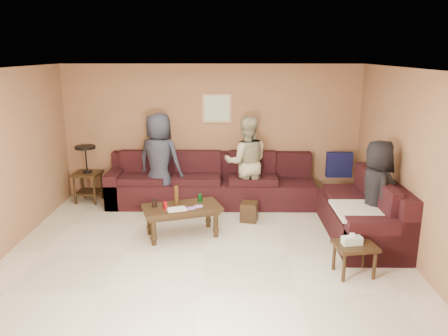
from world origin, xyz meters
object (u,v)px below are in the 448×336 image
sectional_sofa (258,196)px  person_middle (246,162)px  coffee_table (182,210)px  waste_bin (249,212)px  side_table_right (354,248)px  person_right (376,193)px  person_left (160,161)px  end_table_left (87,173)px

sectional_sofa → person_middle: person_middle is taller
coffee_table → waste_bin: bearing=30.3°
sectional_sofa → waste_bin: 0.38m
side_table_right → waste_bin: size_ratio=1.74×
waste_bin → person_right: (1.77, -0.82, 0.60)m
coffee_table → person_left: (-0.52, 1.31, 0.44)m
sectional_sofa → end_table_left: end_table_left is taller
person_middle → person_right: bearing=137.2°
sectional_sofa → person_middle: 0.66m
end_table_left → sectional_sofa: bearing=-11.6°
coffee_table → person_left: person_left is taller
coffee_table → side_table_right: (2.26, -1.17, -0.04)m
sectional_sofa → coffee_table: size_ratio=3.68×
person_left → side_table_right: bearing=159.5°
side_table_right → person_left: size_ratio=0.33×
sectional_sofa → person_left: 1.84m
side_table_right → person_left: bearing=138.3°
coffee_table → end_table_left: end_table_left is taller
waste_bin → person_left: person_left is taller
sectional_sofa → end_table_left: 3.17m
coffee_table → end_table_left: bearing=140.8°
sectional_sofa → person_right: bearing=-34.7°
sectional_sofa → side_table_right: size_ratio=8.41×
side_table_right → person_left: person_left is taller
person_left → waste_bin: bearing=177.0°
sectional_sofa → side_table_right: bearing=-62.9°
side_table_right → person_right: person_right is taller
waste_bin → person_right: 2.04m
coffee_table → person_middle: bearing=52.3°
waste_bin → person_right: bearing=-24.8°
waste_bin → sectional_sofa: bearing=62.9°
side_table_right → person_middle: bearing=116.7°
coffee_table → side_table_right: size_ratio=2.28×
waste_bin → end_table_left: bearing=162.3°
person_right → end_table_left: bearing=69.8°
end_table_left → person_middle: 2.94m
person_left → person_middle: size_ratio=1.03×
coffee_table → person_right: size_ratio=0.83×
coffee_table → person_right: 2.84m
coffee_table → person_right: (2.81, -0.21, 0.36)m
sectional_sofa → person_middle: (-0.18, 0.40, 0.49)m
side_table_right → waste_bin: 2.17m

